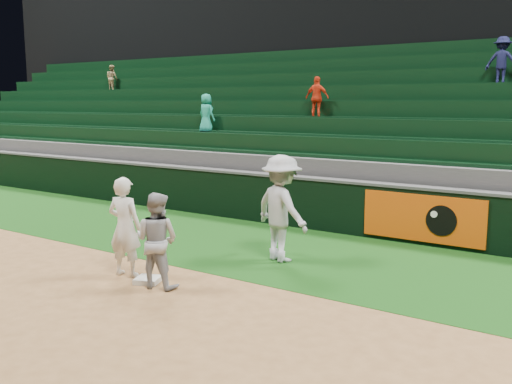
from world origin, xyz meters
TOP-DOWN VIEW (x-y plane):
  - ground at (0.00, 0.00)m, footprint 70.00×70.00m
  - foul_grass at (0.00, 3.00)m, footprint 36.00×4.20m
  - upper_deck at (0.00, 17.45)m, footprint 40.00×12.00m
  - first_base at (-0.03, -0.06)m, footprint 0.52×0.52m
  - first_baseman at (-0.62, 0.01)m, footprint 0.71×0.54m
  - baserunner at (0.27, -0.13)m, footprint 0.87×0.73m
  - base_coach at (1.14, 2.35)m, footprint 1.49×1.15m
  - field_wall at (0.03, 5.20)m, footprint 36.00×0.45m
  - stadium_seating at (0.00, 8.97)m, footprint 36.00×5.95m

SIDE VIEW (x-z plane):
  - ground at x=0.00m, z-range 0.00..0.00m
  - foul_grass at x=0.00m, z-range 0.00..0.01m
  - first_base at x=-0.03m, z-range 0.00..0.09m
  - field_wall at x=0.03m, z-range 0.01..1.26m
  - baserunner at x=0.27m, z-range 0.00..1.58m
  - first_baseman at x=-0.62m, z-range 0.00..1.76m
  - base_coach at x=1.14m, z-range 0.01..2.05m
  - stadium_seating at x=0.00m, z-range -0.72..4.13m
  - upper_deck at x=0.00m, z-range 0.00..12.00m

